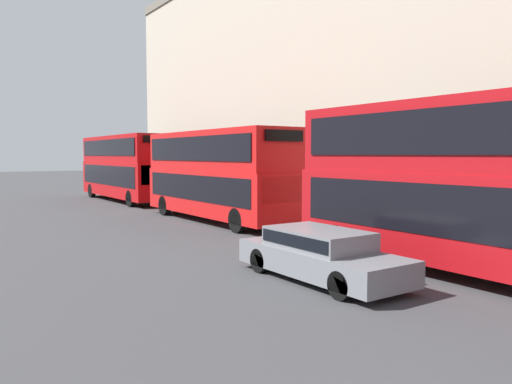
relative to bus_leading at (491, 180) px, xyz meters
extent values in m
cube|color=#A80F14|center=(0.00, 0.01, -0.99)|extent=(2.55, 11.36, 2.28)
cube|color=#A80F14|center=(0.00, 0.01, 1.09)|extent=(2.50, 11.13, 1.88)
cube|color=black|center=(0.00, 0.01, -0.72)|extent=(2.59, 10.45, 1.28)
cube|color=black|center=(0.00, 0.01, 1.18)|extent=(2.59, 10.45, 1.13)
cylinder|color=black|center=(-1.12, 4.09, -1.98)|extent=(0.30, 1.00, 1.00)
cylinder|color=black|center=(1.13, 4.09, -1.98)|extent=(0.30, 1.00, 1.00)
cube|color=red|center=(0.00, 13.38, -1.11)|extent=(2.55, 10.25, 2.04)
cube|color=red|center=(0.00, 13.38, 0.81)|extent=(2.50, 10.05, 1.80)
cube|color=black|center=(0.00, 13.38, -0.87)|extent=(2.59, 9.43, 1.14)
cube|color=black|center=(0.00, 13.38, 0.90)|extent=(2.59, 9.43, 1.08)
cube|color=black|center=(0.00, 8.29, -0.71)|extent=(2.17, 0.06, 1.02)
cube|color=black|center=(0.00, 8.29, 1.35)|extent=(1.78, 0.06, 0.43)
cylinder|color=black|center=(-1.12, 9.86, -1.98)|extent=(0.30, 1.00, 1.00)
cylinder|color=black|center=(1.13, 9.86, -1.98)|extent=(0.30, 1.00, 1.00)
cylinder|color=black|center=(-1.12, 16.91, -1.98)|extent=(0.30, 1.00, 1.00)
cylinder|color=black|center=(1.13, 16.91, -1.98)|extent=(0.30, 1.00, 1.00)
cube|color=#B20C0F|center=(0.00, 25.88, -1.00)|extent=(2.55, 11.24, 2.27)
cube|color=#B20C0F|center=(0.00, 25.88, 1.00)|extent=(2.50, 11.01, 1.73)
cube|color=black|center=(0.00, 25.88, -0.72)|extent=(2.59, 10.34, 1.27)
cube|color=black|center=(0.00, 25.88, 1.09)|extent=(2.59, 10.34, 1.04)
cube|color=black|center=(0.00, 20.29, -0.54)|extent=(2.17, 0.06, 1.14)
cube|color=black|center=(0.00, 20.29, 1.52)|extent=(1.78, 0.06, 0.41)
cylinder|color=black|center=(-1.12, 21.86, -1.98)|extent=(0.30, 1.00, 1.00)
cylinder|color=black|center=(1.13, 21.86, -1.98)|extent=(0.30, 1.00, 1.00)
cylinder|color=black|center=(-1.12, 29.89, -1.98)|extent=(0.30, 1.00, 1.00)
cylinder|color=black|center=(1.13, 29.89, -1.98)|extent=(0.30, 1.00, 1.00)
cube|color=slate|center=(-3.40, 2.33, -2.00)|extent=(1.81, 4.75, 0.61)
cube|color=slate|center=(-3.40, 2.45, -1.46)|extent=(1.59, 2.61, 0.47)
cube|color=black|center=(-3.40, 2.45, -1.44)|extent=(1.63, 2.48, 0.30)
cylinder|color=black|center=(-4.19, 0.81, -2.16)|extent=(0.22, 0.64, 0.64)
cylinder|color=black|center=(-2.61, 0.81, -2.16)|extent=(0.22, 0.64, 0.64)
cylinder|color=black|center=(-4.19, 3.85, -2.16)|extent=(0.22, 0.64, 0.64)
cylinder|color=black|center=(-2.61, 3.85, -2.16)|extent=(0.22, 0.64, 0.64)
camera|label=1|loc=(-11.57, -6.82, 0.62)|focal=35.00mm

